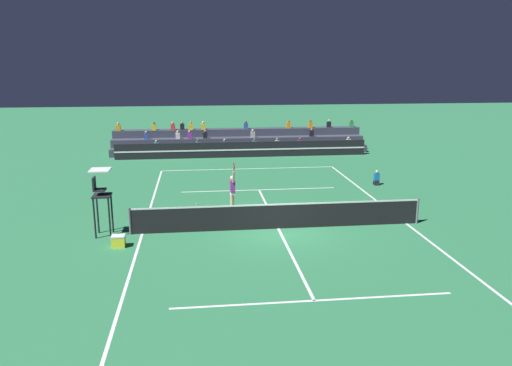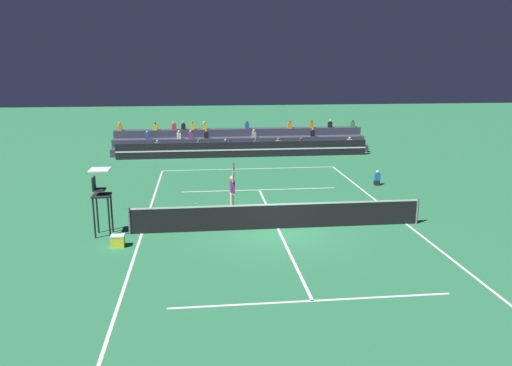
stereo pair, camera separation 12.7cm
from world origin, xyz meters
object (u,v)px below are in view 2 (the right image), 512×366
umpire_chair (100,193)px  tennis_player (232,191)px  equipment_cooler (118,241)px  tennis_ball (196,204)px  ball_kid_courtside (377,179)px

umpire_chair → tennis_player: umpire_chair is taller
equipment_cooler → tennis_ball: bearing=61.7°
umpire_chair → ball_kid_courtside: 15.27m
tennis_player → equipment_cooler: 5.98m
umpire_chair → tennis_player: bearing=25.2°
tennis_ball → equipment_cooler: 6.07m
umpire_chair → tennis_player: size_ratio=1.08×
tennis_player → tennis_ball: (-1.64, 1.49, -0.95)m
ball_kid_courtside → tennis_ball: (-9.98, -2.79, -0.30)m
tennis_player → tennis_ball: 2.41m
umpire_chair → tennis_ball: bearing=47.4°
ball_kid_courtside → tennis_player: size_ratio=0.34×
umpire_chair → ball_kid_courtside: (13.63, 6.76, -1.39)m
tennis_player → equipment_cooler: size_ratio=4.95×
umpire_chair → tennis_player: (5.29, 2.48, -0.73)m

